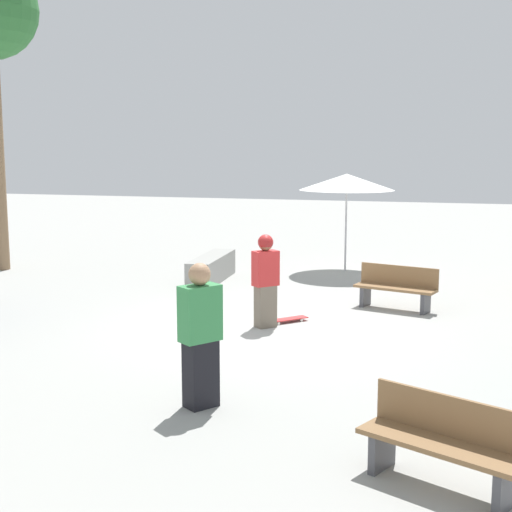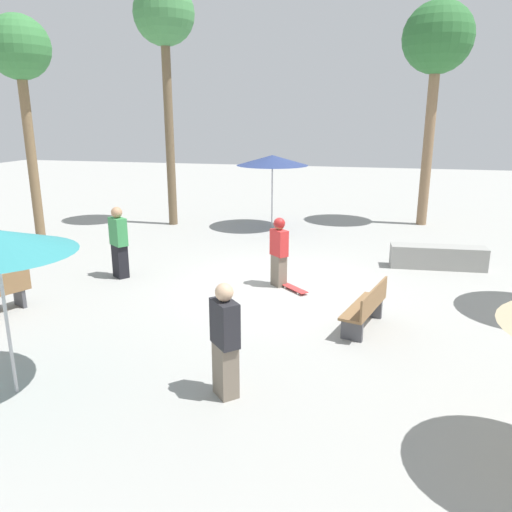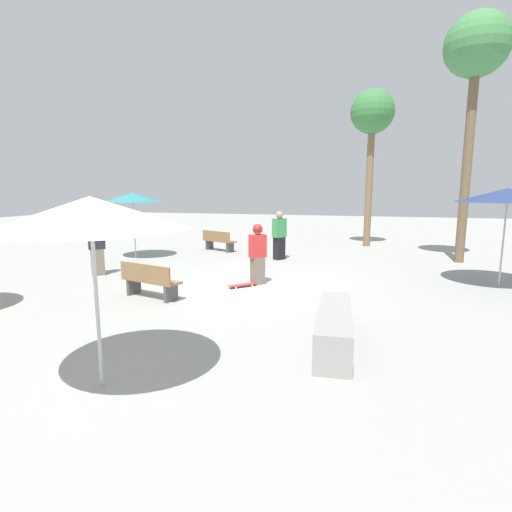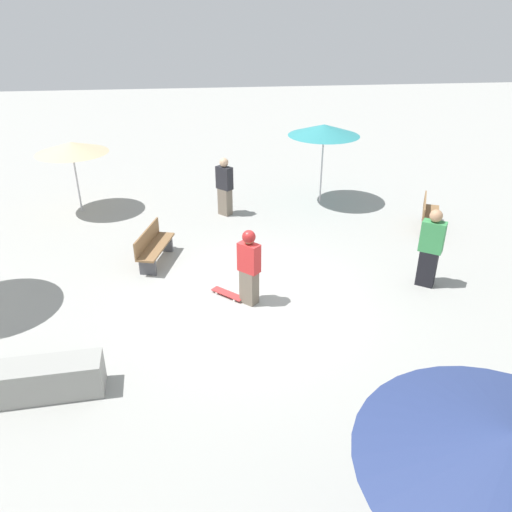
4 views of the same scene
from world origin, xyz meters
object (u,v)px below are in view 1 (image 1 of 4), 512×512
(skater_main, at_px, (266,277))
(concrete_ledge, at_px, (212,269))
(bench_far, at_px, (396,288))
(skateboard, at_px, (287,319))
(bystander_watching, at_px, (200,336))
(bench_near, at_px, (444,444))
(shade_umbrella_white, at_px, (347,182))

(skater_main, relative_size, concrete_ledge, 0.67)
(concrete_ledge, xyz_separation_m, bench_far, (-1.77, -4.49, 0.12))
(skater_main, height_order, skateboard, skater_main)
(concrete_ledge, distance_m, bystander_watching, 8.33)
(bench_far, distance_m, bystander_watching, 6.38)
(bench_near, relative_size, bystander_watching, 0.91)
(skateboard, height_order, bystander_watching, bystander_watching)
(skater_main, relative_size, skateboard, 2.32)
(skateboard, distance_m, bystander_watching, 4.52)
(bench_far, bearing_deg, concrete_ledge, -5.69)
(bench_near, xyz_separation_m, shade_umbrella_white, (11.47, 2.76, 1.86))
(bystander_watching, bearing_deg, skater_main, -140.28)
(concrete_ledge, bearing_deg, bench_near, -148.68)
(skateboard, height_order, bench_far, bench_far)
(bench_near, height_order, shade_umbrella_white, shade_umbrella_white)
(concrete_ledge, height_order, shade_umbrella_white, shade_umbrella_white)
(skater_main, xyz_separation_m, bench_far, (2.09, -2.10, -0.47))
(concrete_ledge, distance_m, shade_umbrella_white, 4.14)
(skateboard, bearing_deg, bench_far, -3.58)
(shade_umbrella_white, height_order, bystander_watching, shade_umbrella_white)
(skateboard, distance_m, concrete_ledge, 4.37)
(bench_near, bearing_deg, bystander_watching, 0.51)
(bench_near, bearing_deg, skateboard, -38.19)
(shade_umbrella_white, bearing_deg, bystander_watching, 179.06)
(bystander_watching, bearing_deg, skateboard, -144.51)
(concrete_ledge, relative_size, shade_umbrella_white, 1.00)
(skater_main, distance_m, shade_umbrella_white, 6.30)
(skater_main, distance_m, bystander_watching, 4.01)
(shade_umbrella_white, bearing_deg, skater_main, 175.85)
(bench_near, height_order, bystander_watching, bystander_watching)
(bystander_watching, bearing_deg, bench_far, -160.88)
(concrete_ledge, xyz_separation_m, shade_umbrella_white, (2.26, -2.84, 1.99))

